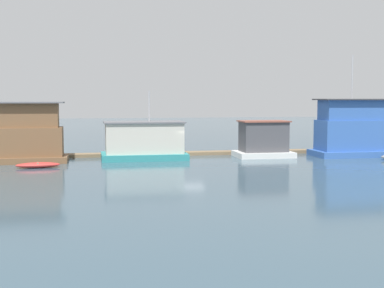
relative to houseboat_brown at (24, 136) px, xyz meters
The scene contains 7 objects.
ground_plane 14.04m from the houseboat_brown, ahead, with size 200.00×200.00×0.00m, color #385160.
dock_walkway 14.39m from the houseboat_brown, 13.29° to the left, with size 59.60×1.46×0.30m, color #846B4C.
houseboat_brown is the anchor object (origin of this frame).
houseboat_teal 9.95m from the houseboat_brown, ahead, with size 7.31×4.13×5.93m.
houseboat_white 20.72m from the houseboat_brown, ahead, with size 5.06×3.54×3.28m.
houseboat_blue 28.82m from the houseboat_brown, ahead, with size 7.02×3.89×9.16m.
dinghy_red 4.50m from the houseboat_brown, 69.50° to the right, with size 3.37×1.37×0.42m.
Camera 1 is at (-8.44, -45.48, 5.25)m, focal length 50.00 mm.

